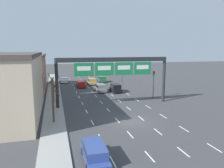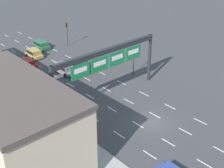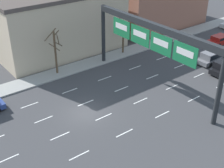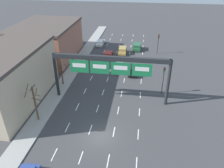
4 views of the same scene
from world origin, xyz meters
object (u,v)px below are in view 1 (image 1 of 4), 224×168
suv_black (116,88)px  tree_bare_closest (53,88)px  car_white (64,80)px  traffic_light_mid_block (154,79)px  tree_bare_second (53,97)px  suv_green (102,79)px  traffic_light_near_gantry (122,70)px  suv_blue (95,152)px  sign_gantry (114,67)px  suv_gold (92,81)px  suv_grey (101,87)px  car_red (81,84)px

suv_black → tree_bare_closest: tree_bare_closest is taller
car_white → traffic_light_mid_block: 28.42m
car_white → tree_bare_second: (-2.82, -33.59, 2.55)m
suv_green → traffic_light_mid_block: (5.24, -21.54, 2.71)m
suv_green → traffic_light_near_gantry: size_ratio=0.84×
suv_black → car_white: size_ratio=0.86×
traffic_light_near_gantry → suv_blue: bearing=-110.5°
sign_gantry → tree_bare_second: bearing=-144.8°
traffic_light_mid_block → suv_green: bearing=103.7°
traffic_light_near_gantry → suv_black: bearing=-113.4°
suv_gold → car_white: bearing=141.2°
suv_gold → suv_green: size_ratio=0.95×
suv_grey → car_white: 16.79m
suv_gold → suv_green: 4.74m
sign_gantry → suv_blue: size_ratio=3.93×
car_white → tree_bare_second: tree_bare_second is taller
suv_blue → tree_bare_closest: tree_bare_closest is taller
suv_gold → suv_green: bearing=43.3°
suv_grey → tree_bare_second: bearing=-118.2°
suv_grey → tree_bare_second: 20.95m
traffic_light_near_gantry → car_red: bearing=-160.6°
suv_blue → car_white: (-0.43, 44.23, -0.11)m
traffic_light_mid_block → tree_bare_closest: 18.27m
suv_green → tree_bare_second: 34.09m
sign_gantry → suv_grey: bearing=89.0°
sign_gantry → suv_blue: 19.35m
suv_blue → suv_grey: bearing=77.2°
suv_blue → suv_green: 43.18m
sign_gantry → car_red: size_ratio=3.89×
suv_grey → suv_black: bearing=-24.4°
suv_black → tree_bare_closest: bearing=-154.1°
car_white → suv_green: bearing=-12.0°
sign_gantry → suv_black: bearing=72.6°
suv_blue → traffic_light_near_gantry: traffic_light_near_gantry is taller
suv_grey → tree_bare_closest: bearing=-142.3°
sign_gantry → suv_green: sign_gantry is taller
traffic_light_mid_block → tree_bare_closest: tree_bare_closest is taller
suv_black → car_red: bearing=128.6°
car_red → traffic_light_mid_block: 19.49m
sign_gantry → suv_grey: sign_gantry is taller
suv_black → traffic_light_mid_block: size_ratio=0.82×
suv_grey → car_red: suv_grey is taller
suv_gold → suv_blue: (-6.30, -38.81, -0.05)m
sign_gantry → suv_green: size_ratio=4.50×
sign_gantry → car_red: 19.36m
suv_black → suv_grey: 3.29m
suv_blue → traffic_light_mid_block: bearing=53.9°
suv_blue → traffic_light_mid_block: size_ratio=0.93×
tree_bare_closest → traffic_light_near_gantry: bearing=45.6°
suv_black → suv_green: 14.44m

